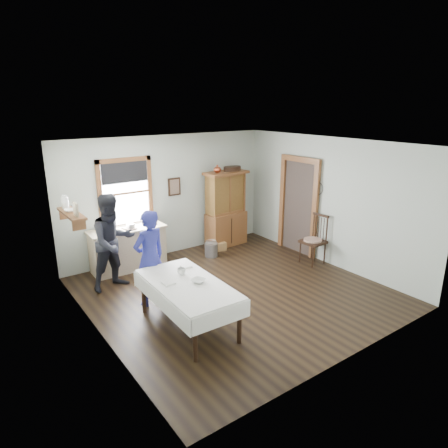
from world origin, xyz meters
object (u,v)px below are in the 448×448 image
object	(u,v)px
dining_table	(188,305)
figure_dark	(113,245)
pail	(211,250)
work_counter	(128,249)
china_hutch	(226,209)
woman_blue	(150,262)
spindle_chair	(313,239)
wicker_basket	(219,246)

from	to	relation	value
dining_table	figure_dark	world-z (taller)	figure_dark
pail	work_counter	bearing A→B (deg)	166.67
pail	dining_table	bearing A→B (deg)	-130.65
china_hutch	dining_table	world-z (taller)	china_hutch
dining_table	work_counter	bearing A→B (deg)	86.77
pail	figure_dark	xyz separation A→B (m)	(-2.34, -0.26, 0.68)
china_hutch	pail	size ratio (longest dim) A/B	5.71
dining_table	woman_blue	bearing A→B (deg)	96.91
work_counter	spindle_chair	distance (m)	3.93
dining_table	woman_blue	distance (m)	1.12
work_counter	dining_table	distance (m)	2.70
wicker_basket	figure_dark	size ratio (longest dim) A/B	0.19
work_counter	spindle_chair	world-z (taller)	spindle_chair
wicker_basket	spindle_chair	bearing A→B (deg)	-56.91
work_counter	dining_table	world-z (taller)	work_counter
dining_table	figure_dark	size ratio (longest dim) A/B	1.11
work_counter	china_hutch	distance (m)	2.58
dining_table	wicker_basket	bearing A→B (deg)	47.19
work_counter	woman_blue	xyz separation A→B (m)	(-0.28, -1.66, 0.33)
figure_dark	spindle_chair	bearing A→B (deg)	-28.17
work_counter	pail	xyz separation A→B (m)	(1.79, -0.43, -0.29)
work_counter	china_hutch	xyz separation A→B (m)	(2.54, 0.03, 0.46)
spindle_chair	figure_dark	distance (m)	4.14
china_hutch	figure_dark	size ratio (longest dim) A/B	1.08
spindle_chair	wicker_basket	distance (m)	2.24
pail	wicker_basket	bearing A→B (deg)	32.25
dining_table	pail	size ratio (longest dim) A/B	5.89
pail	spindle_chair	bearing A→B (deg)	-45.69
dining_table	woman_blue	world-z (taller)	woman_blue
figure_dark	work_counter	bearing A→B (deg)	42.31
china_hutch	figure_dark	distance (m)	3.17
pail	woman_blue	bearing A→B (deg)	-149.25
pail	wicker_basket	size ratio (longest dim) A/B	0.98
spindle_chair	wicker_basket	size ratio (longest dim) A/B	3.35
spindle_chair	woman_blue	size ratio (longest dim) A/B	0.70
woman_blue	spindle_chair	bearing A→B (deg)	162.48
china_hutch	woman_blue	xyz separation A→B (m)	(-2.81, -1.69, -0.13)
china_hutch	wicker_basket	xyz separation A→B (m)	(-0.37, -0.22, -0.81)
dining_table	pail	distance (m)	2.99
work_counter	figure_dark	world-z (taller)	figure_dark
work_counter	woman_blue	size ratio (longest dim) A/B	1.00
china_hutch	figure_dark	world-z (taller)	china_hutch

